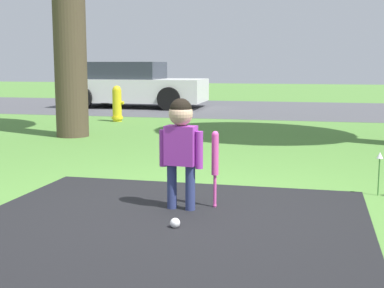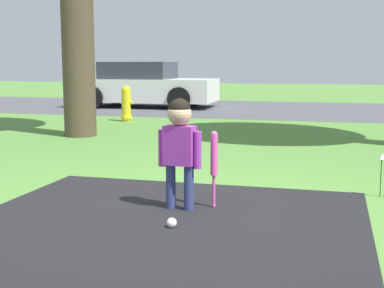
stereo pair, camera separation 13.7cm
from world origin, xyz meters
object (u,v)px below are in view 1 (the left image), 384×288
child (181,138)px  parked_car (133,86)px  fire_hydrant (117,104)px  baseball_bat (215,158)px  sports_ball (175,223)px

child → parked_car: 11.09m
fire_hydrant → parked_car: parked_car is taller
baseball_bat → fire_hydrant: (-3.39, 6.40, -0.06)m
child → sports_ball: child is taller
child → parked_car: bearing=117.3°
sports_ball → fire_hydrant: (-3.21, 7.05, 0.34)m
baseball_bat → sports_ball: size_ratio=8.62×
sports_ball → parked_car: bearing=111.2°
baseball_bat → parked_car: bearing=113.2°
sports_ball → parked_car: parked_car is taller
fire_hydrant → parked_car: 3.90m
baseball_bat → sports_ball: bearing=-105.5°
child → fire_hydrant: (-3.12, 6.53, -0.24)m
child → sports_ball: (0.09, -0.51, -0.58)m
sports_ball → baseball_bat: bearing=74.5°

